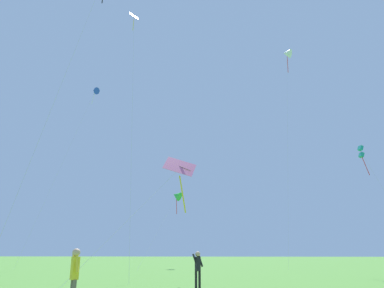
# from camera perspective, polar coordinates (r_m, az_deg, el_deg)

# --- Properties ---
(kite_green_small) EXTENTS (3.22, 10.08, 9.56)m
(kite_green_small) POSITION_cam_1_polar(r_m,az_deg,el_deg) (47.80, -2.44, -8.07)
(kite_green_small) COLOR green
(kite_green_small) RESTS_ON ground_plane
(kite_pink_low) EXTENTS (4.99, 8.07, 7.72)m
(kite_pink_low) POSITION_cam_1_polar(r_m,az_deg,el_deg) (23.02, -1.99, -4.78)
(kite_pink_low) COLOR pink
(kite_pink_low) RESTS_ON ground_plane
(kite_white_distant) EXTENTS (3.57, 6.78, 29.36)m
(kite_white_distant) POSITION_cam_1_polar(r_m,az_deg,el_deg) (54.42, 14.61, 13.51)
(kite_white_distant) COLOR white
(kite_white_distant) RESTS_ON ground_plane
(kite_blue_delta) EXTENTS (4.73, 8.59, 24.72)m
(kite_blue_delta) POSITION_cam_1_polar(r_m,az_deg,el_deg) (54.82, -14.94, 8.00)
(kite_blue_delta) COLOR blue
(kite_blue_delta) RESTS_ON ground_plane
(kite_red_high) EXTENTS (3.21, 7.77, 23.28)m
(kite_red_high) POSITION_cam_1_polar(r_m,az_deg,el_deg) (34.43, -9.11, 16.66)
(kite_red_high) COLOR red
(kite_red_high) RESTS_ON ground_plane
(kite_teal_box) EXTENTS (2.64, 4.71, 10.93)m
(kite_teal_box) POSITION_cam_1_polar(r_m,az_deg,el_deg) (35.84, 24.99, -1.32)
(kite_teal_box) COLOR teal
(kite_teal_box) RESTS_ON ground_plane
(person_in_red_shirt) EXTENTS (0.52, 0.35, 1.73)m
(person_in_red_shirt) POSITION_cam_1_polar(r_m,az_deg,el_deg) (17.82, 0.90, -18.66)
(person_in_red_shirt) COLOR black
(person_in_red_shirt) RESTS_ON ground_plane
(person_with_spool) EXTENTS (0.45, 0.49, 1.79)m
(person_with_spool) POSITION_cam_1_polar(r_m,az_deg,el_deg) (12.21, -17.88, -18.63)
(person_with_spool) COLOR #665B4C
(person_with_spool) RESTS_ON ground_plane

